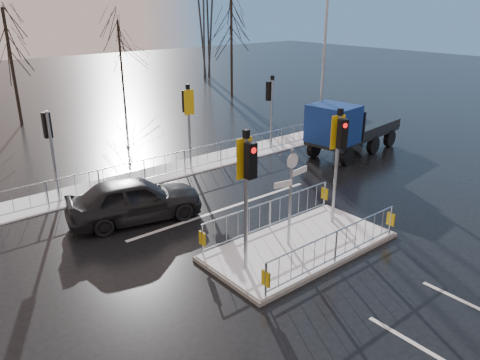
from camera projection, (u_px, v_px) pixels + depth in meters
ground at (300, 248)px, 14.54m from camera, size 120.00×120.00×0.00m
snow_verge at (159, 174)px, 20.75m from camera, size 30.00×2.00×0.04m
lane_markings at (307, 252)px, 14.30m from camera, size 8.00×11.38×0.01m
traffic_island at (300, 237)px, 14.41m from camera, size 6.00×3.04×4.15m
far_kerb_fixtures at (169, 154)px, 20.20m from camera, size 18.00×0.65×3.83m
car_far_lane at (135, 199)px, 16.15m from camera, size 4.91×2.88×1.57m
flatbed_truck at (342, 128)px, 22.63m from camera, size 6.03×2.82×2.70m
tree_far_a at (8, 44)px, 27.52m from camera, size 3.75×3.75×7.08m
tree_far_b at (120, 46)px, 33.94m from camera, size 3.25×3.25×6.14m
tree_far_c at (231, 30)px, 36.18m from camera, size 4.00×4.00×7.55m
street_lamp_right at (325, 57)px, 25.39m from camera, size 1.25×0.18×8.00m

